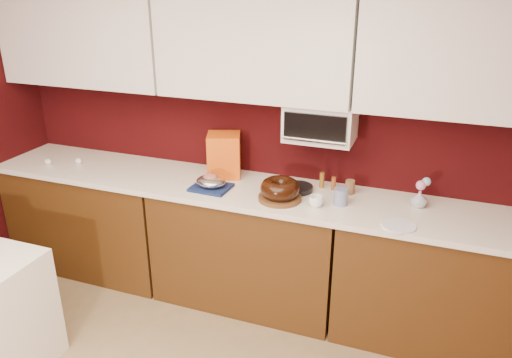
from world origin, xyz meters
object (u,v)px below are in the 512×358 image
at_px(toaster_oven, 321,122).
at_px(blue_jar, 341,197).
at_px(pandoro_box, 224,155).
at_px(bundt_cake, 280,189).
at_px(flower_vase, 419,198).
at_px(coffee_mug, 316,200).
at_px(foil_ham_nest, 211,181).

height_order(toaster_oven, blue_jar, toaster_oven).
bearing_deg(pandoro_box, bundt_cake, -47.87).
relative_size(pandoro_box, flower_vase, 2.54).
relative_size(bundt_cake, coffee_mug, 2.92).
bearing_deg(coffee_mug, bundt_cake, 175.17).
height_order(foil_ham_nest, blue_jar, blue_jar).
distance_m(pandoro_box, flower_vase, 1.38).
xyz_separation_m(pandoro_box, coffee_mug, (0.76, -0.29, -0.11)).
bearing_deg(blue_jar, foil_ham_nest, -176.12).
bearing_deg(pandoro_box, coffee_mug, -41.14).
xyz_separation_m(toaster_oven, foil_ham_nest, (-0.68, -0.27, -0.42)).
bearing_deg(bundt_cake, coffee_mug, -4.83).
distance_m(coffee_mug, flower_vase, 0.65).
distance_m(toaster_oven, foil_ham_nest, 0.85).
distance_m(bundt_cake, blue_jar, 0.39).
bearing_deg(toaster_oven, coffee_mug, -78.03).
relative_size(coffee_mug, flower_vase, 0.71).
xyz_separation_m(bundt_cake, flower_vase, (0.86, 0.21, -0.02)).
bearing_deg(flower_vase, foil_ham_nest, -171.63).
xyz_separation_m(toaster_oven, flower_vase, (0.67, -0.07, -0.41)).
bearing_deg(bundt_cake, foil_ham_nest, 179.38).
bearing_deg(blue_jar, bundt_cake, -170.40).
distance_m(toaster_oven, bundt_cake, 0.51).
bearing_deg(flower_vase, toaster_oven, 174.36).
bearing_deg(pandoro_box, foil_ham_nest, -107.54).
xyz_separation_m(foil_ham_nest, blue_jar, (0.89, 0.06, -0.00)).
xyz_separation_m(foil_ham_nest, pandoro_box, (-0.01, 0.26, 0.10)).
distance_m(foil_ham_nest, blue_jar, 0.89).
bearing_deg(coffee_mug, pandoro_box, 159.32).
relative_size(foil_ham_nest, flower_vase, 1.68).
xyz_separation_m(coffee_mug, flower_vase, (0.61, 0.23, 0.02)).
height_order(pandoro_box, coffee_mug, pandoro_box).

